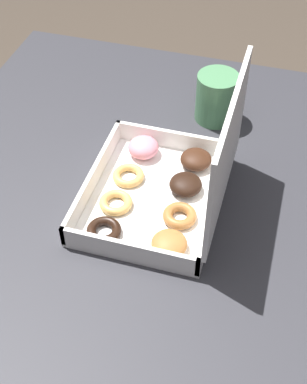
{
  "coord_description": "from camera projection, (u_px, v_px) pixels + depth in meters",
  "views": [
    {
      "loc": [
        0.59,
        0.15,
        1.47
      ],
      "look_at": [
        -0.06,
        -0.03,
        0.76
      ],
      "focal_mm": 50.0,
      "sensor_mm": 36.0,
      "label": 1
    }
  ],
  "objects": [
    {
      "name": "donut_box",
      "position": [
        172.0,
        182.0,
        0.95
      ],
      "size": [
        0.3,
        0.25,
        0.26
      ],
      "color": "white",
      "rests_on": "dining_table"
    },
    {
      "name": "coffee_mug",
      "position": [
        217.0,
        97.0,
        1.12
      ],
      "size": [
        0.09,
        0.09,
        0.11
      ],
      "color": "#4C8456",
      "rests_on": "dining_table"
    },
    {
      "name": "dining_table",
      "position": [
        162.0,
        258.0,
        1.01
      ],
      "size": [
        1.13,
        1.03,
        0.74
      ],
      "color": "#2D2D33",
      "rests_on": "ground_plane"
    }
  ]
}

